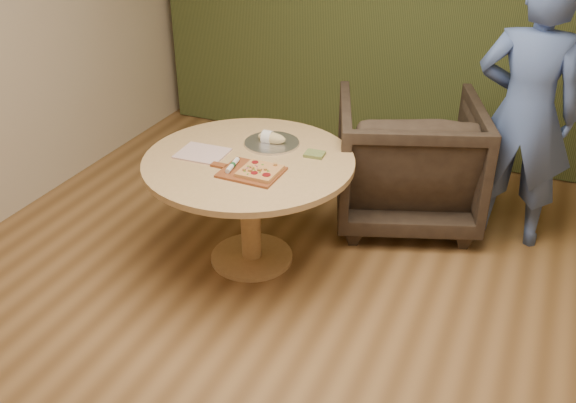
{
  "coord_description": "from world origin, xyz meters",
  "views": [
    {
      "loc": [
        1.06,
        -2.38,
        2.48
      ],
      "look_at": [
        -0.08,
        0.25,
        0.85
      ],
      "focal_mm": 40.0,
      "sensor_mm": 36.0,
      "label": 1
    }
  ],
  "objects_px": {
    "bread_roll": "(271,138)",
    "armchair": "(408,155)",
    "flatbread_pizza": "(260,171)",
    "cutlery_roll": "(232,165)",
    "person_standing": "(526,114)",
    "serving_tray": "(272,143)",
    "pizza_paddle": "(250,172)",
    "pedestal_table": "(249,179)"
  },
  "relations": [
    {
      "from": "cutlery_roll",
      "to": "serving_tray",
      "type": "distance_m",
      "value": 0.43
    },
    {
      "from": "person_standing",
      "to": "pedestal_table",
      "type": "bearing_deg",
      "value": 32.89
    },
    {
      "from": "serving_tray",
      "to": "person_standing",
      "type": "xyz_separation_m",
      "value": [
        1.47,
        0.74,
        0.16
      ]
    },
    {
      "from": "pizza_paddle",
      "to": "serving_tray",
      "type": "bearing_deg",
      "value": 98.38
    },
    {
      "from": "armchair",
      "to": "person_standing",
      "type": "height_order",
      "value": "person_standing"
    },
    {
      "from": "serving_tray",
      "to": "bread_roll",
      "type": "relative_size",
      "value": 1.84
    },
    {
      "from": "bread_roll",
      "to": "armchair",
      "type": "height_order",
      "value": "armchair"
    },
    {
      "from": "armchair",
      "to": "cutlery_roll",
      "type": "bearing_deg",
      "value": 34.57
    },
    {
      "from": "bread_roll",
      "to": "armchair",
      "type": "relative_size",
      "value": 0.19
    },
    {
      "from": "pizza_paddle",
      "to": "person_standing",
      "type": "height_order",
      "value": "person_standing"
    },
    {
      "from": "flatbread_pizza",
      "to": "person_standing",
      "type": "relative_size",
      "value": 0.12
    },
    {
      "from": "bread_roll",
      "to": "person_standing",
      "type": "xyz_separation_m",
      "value": [
        1.48,
        0.74,
        0.13
      ]
    },
    {
      "from": "pizza_paddle",
      "to": "cutlery_roll",
      "type": "xyz_separation_m",
      "value": [
        -0.11,
        -0.0,
        0.02
      ]
    },
    {
      "from": "cutlery_roll",
      "to": "bread_roll",
      "type": "relative_size",
      "value": 1.03
    },
    {
      "from": "pizza_paddle",
      "to": "armchair",
      "type": "relative_size",
      "value": 0.44
    },
    {
      "from": "pedestal_table",
      "to": "person_standing",
      "type": "distance_m",
      "value": 1.84
    },
    {
      "from": "flatbread_pizza",
      "to": "serving_tray",
      "type": "xyz_separation_m",
      "value": [
        -0.12,
        0.43,
        -0.02
      ]
    },
    {
      "from": "bread_roll",
      "to": "armchair",
      "type": "distance_m",
      "value": 1.07
    },
    {
      "from": "flatbread_pizza",
      "to": "cutlery_roll",
      "type": "relative_size",
      "value": 1.13
    },
    {
      "from": "pizza_paddle",
      "to": "flatbread_pizza",
      "type": "relative_size",
      "value": 1.99
    },
    {
      "from": "flatbread_pizza",
      "to": "cutlery_roll",
      "type": "height_order",
      "value": "flatbread_pizza"
    },
    {
      "from": "pizza_paddle",
      "to": "armchair",
      "type": "height_order",
      "value": "armchair"
    },
    {
      "from": "serving_tray",
      "to": "bread_roll",
      "type": "xyz_separation_m",
      "value": [
        -0.01,
        0.0,
        0.04
      ]
    },
    {
      "from": "pizza_paddle",
      "to": "flatbread_pizza",
      "type": "bearing_deg",
      "value": 1.42
    },
    {
      "from": "flatbread_pizza",
      "to": "bread_roll",
      "type": "xyz_separation_m",
      "value": [
        -0.13,
        0.43,
        0.02
      ]
    },
    {
      "from": "person_standing",
      "to": "flatbread_pizza",
      "type": "bearing_deg",
      "value": 40.37
    },
    {
      "from": "pizza_paddle",
      "to": "serving_tray",
      "type": "xyz_separation_m",
      "value": [
        -0.05,
        0.43,
        -0.0
      ]
    },
    {
      "from": "pedestal_table",
      "to": "bread_roll",
      "type": "distance_m",
      "value": 0.32
    },
    {
      "from": "cutlery_roll",
      "to": "armchair",
      "type": "distance_m",
      "value": 1.42
    },
    {
      "from": "pizza_paddle",
      "to": "bread_roll",
      "type": "height_order",
      "value": "bread_roll"
    },
    {
      "from": "armchair",
      "to": "person_standing",
      "type": "xyz_separation_m",
      "value": [
        0.73,
        0.04,
        0.42
      ]
    },
    {
      "from": "serving_tray",
      "to": "person_standing",
      "type": "bearing_deg",
      "value": 26.66
    },
    {
      "from": "bread_roll",
      "to": "person_standing",
      "type": "distance_m",
      "value": 1.66
    },
    {
      "from": "armchair",
      "to": "serving_tray",
      "type": "bearing_deg",
      "value": 23.39
    },
    {
      "from": "cutlery_roll",
      "to": "person_standing",
      "type": "xyz_separation_m",
      "value": [
        1.54,
        1.17,
        0.14
      ]
    },
    {
      "from": "person_standing",
      "to": "cutlery_roll",
      "type": "bearing_deg",
      "value": 36.91
    },
    {
      "from": "cutlery_roll",
      "to": "person_standing",
      "type": "distance_m",
      "value": 1.93
    },
    {
      "from": "person_standing",
      "to": "serving_tray",
      "type": "bearing_deg",
      "value": 26.3
    },
    {
      "from": "flatbread_pizza",
      "to": "armchair",
      "type": "xyz_separation_m",
      "value": [
        0.63,
        1.13,
        -0.27
      ]
    },
    {
      "from": "serving_tray",
      "to": "person_standing",
      "type": "height_order",
      "value": "person_standing"
    },
    {
      "from": "serving_tray",
      "to": "armchair",
      "type": "height_order",
      "value": "armchair"
    },
    {
      "from": "pedestal_table",
      "to": "pizza_paddle",
      "type": "xyz_separation_m",
      "value": [
        0.09,
        -0.17,
        0.15
      ]
    }
  ]
}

